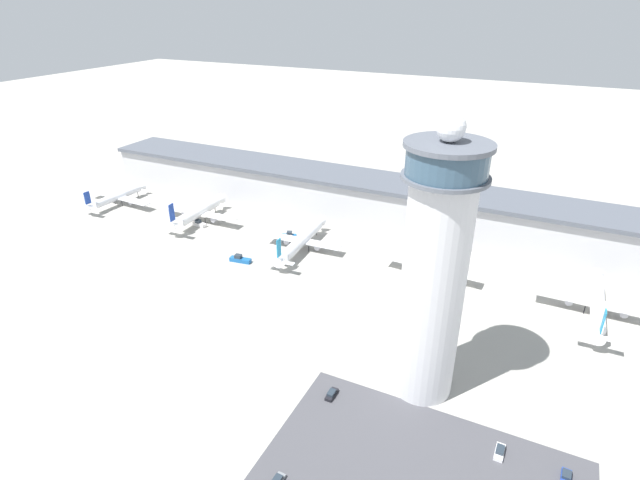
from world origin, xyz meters
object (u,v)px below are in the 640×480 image
object	(u,v)px
control_tower	(434,272)
service_truck_baggage	(199,224)
airplane_gate_echo	(597,303)
car_maroon_suv	(500,452)
airplane_gate_charlie	(302,240)
airplane_gate_delta	(431,266)
car_grey_coupe	(332,394)
service_truck_catering	(240,259)
car_navy_sedan	(566,477)
service_truck_fuel	(288,236)
airplane_gate_bravo	(198,212)
airplane_gate_alpha	(117,197)

from	to	relation	value
control_tower	service_truck_baggage	xyz separation A→B (m)	(-109.67, 52.70, -31.51)
airplane_gate_echo	car_maroon_suv	world-z (taller)	airplane_gate_echo
airplane_gate_charlie	airplane_gate_echo	bearing A→B (deg)	0.08
airplane_gate_delta	car_maroon_suv	world-z (taller)	airplane_gate_delta
airplane_gate_echo	car_grey_coupe	bearing A→B (deg)	-131.39
service_truck_catering	car_navy_sedan	bearing A→B (deg)	-23.30
airplane_gate_charlie	service_truck_baggage	world-z (taller)	airplane_gate_charlie
service_truck_fuel	car_grey_coupe	size ratio (longest dim) A/B	1.64
control_tower	service_truck_catering	size ratio (longest dim) A/B	8.24
airplane_gate_bravo	car_navy_sedan	distance (m)	160.99
airplane_gate_delta	car_maroon_suv	xyz separation A→B (m)	(32.23, -65.57, -3.89)
airplane_gate_charlie	airplane_gate_delta	distance (m)	49.03
airplane_gate_alpha	car_grey_coupe	world-z (taller)	airplane_gate_alpha
airplane_gate_alpha	airplane_gate_bravo	xyz separation A→B (m)	(46.07, 0.35, 0.64)
airplane_gate_alpha	service_truck_baggage	bearing A→B (deg)	-3.25
control_tower	airplane_gate_alpha	world-z (taller)	control_tower
control_tower	car_maroon_suv	distance (m)	39.95
service_truck_baggage	control_tower	bearing A→B (deg)	-25.66
airplane_gate_charlie	car_maroon_suv	world-z (taller)	airplane_gate_charlie
service_truck_catering	airplane_gate_echo	bearing A→B (deg)	8.89
airplane_gate_bravo	airplane_gate_charlie	bearing A→B (deg)	-4.27
car_navy_sedan	service_truck_baggage	bearing A→B (deg)	155.22
airplane_gate_bravo	airplane_gate_delta	distance (m)	100.34
airplane_gate_bravo	service_truck_catering	xyz separation A→B (m)	(35.43, -21.74, -3.73)
control_tower	service_truck_baggage	size ratio (longest dim) A/B	10.61
airplane_gate_bravo	service_truck_catering	world-z (taller)	airplane_gate_bravo
airplane_gate_bravo	service_truck_fuel	xyz separation A→B (m)	(41.81, 2.56, -3.59)
service_truck_fuel	airplane_gate_alpha	bearing A→B (deg)	-178.10
airplane_gate_charlie	airplane_gate_delta	size ratio (longest dim) A/B	0.96
airplane_gate_echo	car_grey_coupe	distance (m)	86.71
airplane_gate_bravo	car_maroon_suv	world-z (taller)	airplane_gate_bravo
airplane_gate_delta	car_grey_coupe	distance (m)	66.19
control_tower	car_maroon_suv	world-z (taller)	control_tower
airplane_gate_bravo	airplane_gate_echo	size ratio (longest dim) A/B	0.92
control_tower	service_truck_catering	distance (m)	89.61
control_tower	airplane_gate_delta	bearing A→B (deg)	102.57
airplane_gate_charlie	car_navy_sedan	size ratio (longest dim) A/B	9.48
airplane_gate_delta	car_navy_sedan	world-z (taller)	airplane_gate_delta
airplane_gate_alpha	car_grey_coupe	distance (m)	155.51
airplane_gate_alpha	service_truck_baggage	distance (m)	48.66
service_truck_fuel	car_maroon_suv	xyz separation A→B (m)	(90.72, -71.07, -0.52)
airplane_gate_delta	airplane_gate_alpha	bearing A→B (deg)	178.99
airplane_gate_alpha	airplane_gate_bravo	world-z (taller)	airplane_gate_bravo
service_truck_catering	car_grey_coupe	xyz separation A→B (m)	(58.15, -46.93, -0.38)
airplane_gate_alpha	airplane_gate_echo	world-z (taller)	airplane_gate_echo
airplane_gate_alpha	service_truck_fuel	bearing A→B (deg)	1.90
airplane_gate_alpha	car_grey_coupe	bearing A→B (deg)	-26.07
airplane_gate_charlie	service_truck_baggage	xyz separation A→B (m)	(-48.86, 0.72, -3.13)
airplane_gate_echo	service_truck_baggage	bearing A→B (deg)	179.78
airplane_gate_delta	control_tower	bearing A→B (deg)	-77.43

